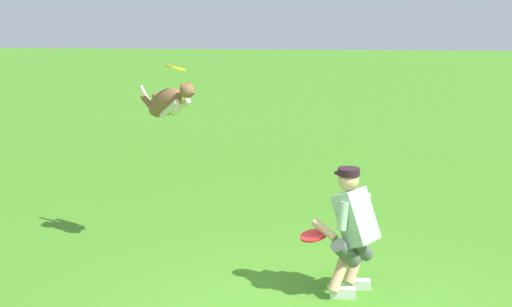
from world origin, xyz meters
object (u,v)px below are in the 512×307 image
frisbee_flying (176,68)px  frisbee_held (313,235)px  dog (168,102)px  person (352,228)px

frisbee_flying → frisbee_held: bearing=141.7°
frisbee_flying → dog: bearing=-32.6°
person → frisbee_flying: (1.96, -1.23, 1.44)m
person → dog: size_ratio=1.61×
dog → frisbee_held: size_ratio=2.92×
dog → frisbee_flying: (-0.11, 0.07, 0.41)m
frisbee_held → frisbee_flying: bearing=-38.3°
person → dog: (2.07, -1.30, 1.04)m
frisbee_flying → frisbee_held: size_ratio=0.85×
dog → frisbee_held: 2.42m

